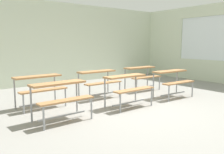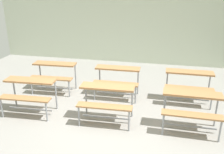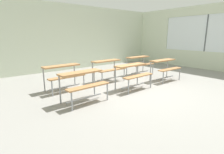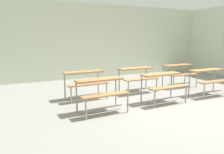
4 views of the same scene
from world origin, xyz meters
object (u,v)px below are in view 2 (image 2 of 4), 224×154
Objects in this scene: desk_bench_r1c0 at (54,71)px; desk_bench_r1c2 at (189,80)px; desk_bench_r0c1 at (106,96)px; desk_bench_r0c0 at (29,89)px; desk_bench_r0c2 at (192,104)px; desk_bench_r1c1 at (117,76)px.

desk_bench_r1c0 is 1.02× the size of desk_bench_r1c2.
desk_bench_r0c1 is 1.01× the size of desk_bench_r1c2.
desk_bench_r0c0 is 1.02× the size of desk_bench_r1c2.
desk_bench_r0c2 is (1.66, 0.01, 0.00)m from desk_bench_r0c1.
desk_bench_r1c0 is 3.38m from desk_bench_r1c2.
desk_bench_r0c0 is 2.08m from desk_bench_r1c1.
desk_bench_r1c0 and desk_bench_r1c1 have the same top height.
desk_bench_r1c1 is 1.71m from desk_bench_r1c2.
desk_bench_r1c0 is (-3.35, 1.19, 0.00)m from desk_bench_r0c2.
desk_bench_r1c1 and desk_bench_r1c2 have the same top height.
desk_bench_r0c1 is at bearing -90.08° from desk_bench_r1c1.
desk_bench_r0c0 and desk_bench_r1c2 have the same top height.
desk_bench_r0c2 is at bearing -1.64° from desk_bench_r0c1.
desk_bench_r1c0 is at bearing 179.06° from desk_bench_r1c1.
desk_bench_r0c1 is at bearing -178.78° from desk_bench_r0c2.
desk_bench_r1c0 is at bearing 142.56° from desk_bench_r0c1.
desk_bench_r0c2 and desk_bench_r1c2 have the same top height.
desk_bench_r0c1 and desk_bench_r1c0 have the same top height.
desk_bench_r1c0 is 1.01× the size of desk_bench_r1c1.
desk_bench_r1c1 is at bearing -2.56° from desk_bench_r1c0.
desk_bench_r0c0 and desk_bench_r0c2 have the same top height.
desk_bench_r1c1 is at bearing 32.73° from desk_bench_r0c0.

